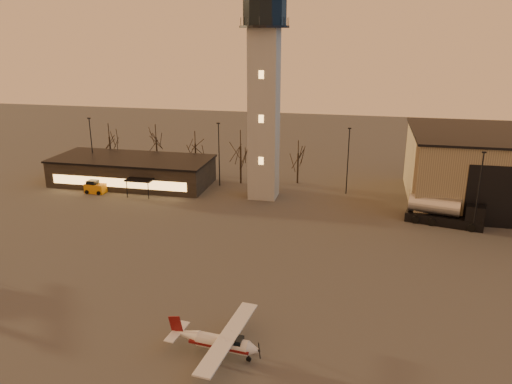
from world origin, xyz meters
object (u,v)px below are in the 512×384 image
control_tower (264,86)px  service_cart (95,188)px  fuel_truck (444,214)px  terminal (132,171)px  cessna_front (224,346)px

control_tower → service_cart: control_tower is taller
fuel_truck → control_tower: bearing=179.1°
fuel_truck → service_cart: (-50.31, 2.25, -0.65)m
control_tower → fuel_truck: 29.56m
control_tower → terminal: bearing=174.9°
control_tower → cessna_front: bearing=-82.9°
control_tower → fuel_truck: control_tower is taller
terminal → service_cart: bearing=-121.6°
cessna_front → service_cart: 46.08m
cessna_front → fuel_truck: size_ratio=1.01×
cessna_front → fuel_truck: (20.00, 32.46, 0.45)m
fuel_truck → service_cart: fuel_truck is taller
control_tower → service_cart: bearing=-171.7°
cessna_front → service_cart: size_ratio=3.18×
fuel_truck → service_cart: 50.37m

